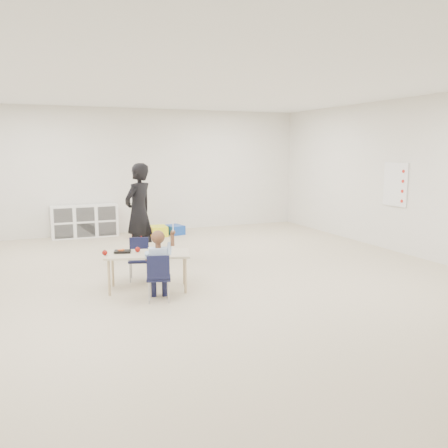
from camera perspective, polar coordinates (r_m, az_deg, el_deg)
name	(u,v)px	position (r m, az deg, el deg)	size (l,w,h in m)	color
room	(205,185)	(6.69, -2.34, 4.74)	(9.00, 9.02, 2.80)	beige
table	(148,271)	(6.54, -9.11, -5.61)	(1.22, 0.84, 0.51)	beige
chair_near	(159,277)	(6.05, -7.86, -6.35)	(0.30, 0.28, 0.61)	#111433
chair_far	(139,260)	(7.02, -10.20, -4.24)	(0.30, 0.28, 0.61)	#111433
child	(158,263)	(6.00, -7.89, -4.73)	(0.41, 0.41, 0.96)	#BCD4FF
lunch_tray_near	(157,251)	(6.51, -8.02, -3.27)	(0.22, 0.16, 0.03)	black
lunch_tray_far	(122,252)	(6.57, -12.12, -3.26)	(0.22, 0.16, 0.03)	black
milk_carton	(151,252)	(6.34, -8.79, -3.30)	(0.07, 0.07, 0.10)	white
bread_roll	(166,252)	(6.39, -7.02, -3.31)	(0.09, 0.09, 0.07)	tan
apple_near	(138,250)	(6.56, -10.35, -3.05)	(0.07, 0.07, 0.07)	maroon
apple_far	(105,253)	(6.45, -14.15, -3.37)	(0.07, 0.07, 0.07)	maroon
cubby_shelf	(85,221)	(10.71, -16.42, 0.34)	(1.40, 0.40, 0.70)	white
rules_poster	(395,184)	(9.33, 19.92, 4.50)	(0.02, 0.60, 0.80)	white
adult	(139,212)	(8.23, -10.22, 1.43)	(0.61, 0.40, 1.67)	black
bin_red	(140,233)	(10.45, -10.10, -1.04)	(0.31, 0.40, 0.20)	red
bin_yellow	(158,231)	(10.54, -7.89, -0.83)	(0.35, 0.45, 0.22)	yellow
bin_blue	(175,230)	(10.70, -5.97, -0.69)	(0.33, 0.42, 0.20)	#1541A2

